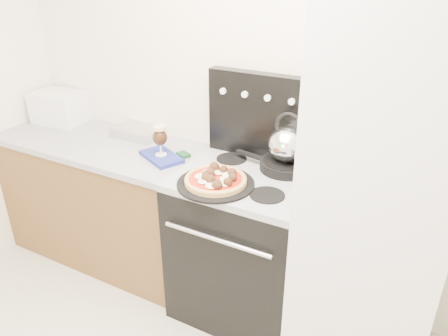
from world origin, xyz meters
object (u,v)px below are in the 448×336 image
Objects in this scene: fridge at (380,205)px; stock_pot at (314,171)px; pizza_pan at (216,184)px; toaster_oven at (60,107)px; tea_kettle at (288,141)px; beer_glass at (160,140)px; oven_mitt at (161,157)px; stove_body at (246,248)px; skillet at (286,165)px; base_cabinet at (108,202)px; pizza at (216,179)px.

fridge is 0.38m from stock_pot.
toaster_oven is at bearing 166.91° from pizza_pan.
tea_kettle is at bearing 160.02° from fridge.
beer_glass is at bearing -162.52° from tea_kettle.
tea_kettle is at bearing 13.93° from oven_mitt.
fridge is 4.63× the size of pizza_pan.
fridge reaches higher than stock_pot.
stove_body is 1.72m from toaster_oven.
stove_body is 0.56m from skillet.
pizza_pan is (1.51, -0.35, -0.08)m from toaster_oven.
beer_glass reaches higher than oven_mitt.
pizza_pan is at bearing -11.24° from base_cabinet.
toaster_oven is at bearing 179.92° from skillet.
toaster_oven is 1.48× the size of tea_kettle.
oven_mitt is at bearing -3.49° from base_cabinet.
pizza is (0.47, -0.17, 0.04)m from oven_mitt.
toaster_oven reaches higher than oven_mitt.
pizza reaches higher than pizza_pan.
toaster_oven is 1.70× the size of stock_pot.
fridge is at bearing -0.80° from beer_glass.
stove_body is at bearing -127.86° from tea_kettle.
pizza is at bearing -150.16° from stock_pot.
base_cabinet is at bearing 176.51° from oven_mitt.
toaster_oven is 1.08× the size of pizza.
fridge is 9.19× the size of stock_pot.
skillet reaches higher than oven_mitt.
beer_glass is at bearing -15.89° from toaster_oven.
stock_pot reaches higher than oven_mitt.
skillet is 1.24× the size of tea_kettle.
stove_body is 0.46× the size of fridge.
oven_mitt is 0.75m from skillet.
pizza_pan is at bearing -169.51° from fridge.
pizza is at bearing -19.44° from oven_mitt.
oven_mitt reaches higher than base_cabinet.
stock_pot is (0.34, 0.08, 0.56)m from stove_body.
tea_kettle is at bearing 153.52° from stock_pot.
fridge reaches higher than base_cabinet.
fridge reaches higher than pizza.
pizza is (1.51, -0.35, -0.05)m from toaster_oven.
toaster_oven is 1.55m from pizza_pan.
tea_kettle is at bearing 53.45° from pizza_pan.
pizza is 1.58× the size of stock_pot.
stock_pot is at bearing 163.62° from fridge.
stove_body is 0.66m from stock_pot.
oven_mitt is 1.37× the size of stock_pot.
stock_pot is at bearing 5.49° from oven_mitt.
skillet is at bearing 6.74° from base_cabinet.
base_cabinet is 1.37m from skillet.
pizza is (-0.80, -0.15, 0.01)m from fridge.
pizza_pan is at bearing -150.16° from stock_pot.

